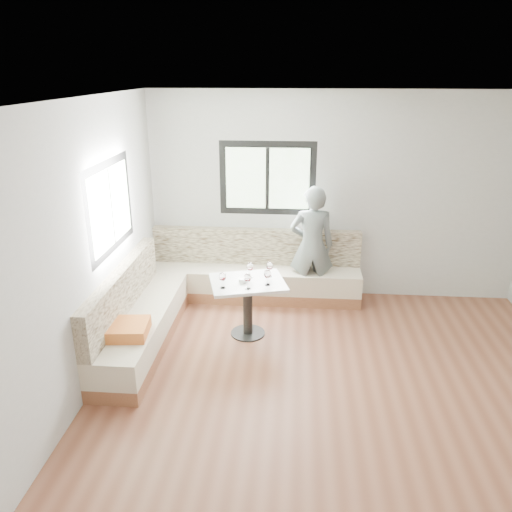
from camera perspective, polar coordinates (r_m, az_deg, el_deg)
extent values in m
cube|color=brown|center=(5.16, 9.79, -15.79)|extent=(5.00, 5.00, 0.01)
cube|color=white|center=(4.17, 12.21, 16.93)|extent=(5.00, 5.00, 0.01)
cube|color=#B7B7B2|center=(6.85, 8.89, 6.59)|extent=(5.00, 0.01, 2.80)
cube|color=#B7B7B2|center=(2.37, 17.12, -24.27)|extent=(5.00, 0.01, 2.80)
cube|color=#B7B7B2|center=(4.88, -19.73, -0.25)|extent=(0.01, 5.00, 2.80)
cube|color=black|center=(6.78, 1.32, 8.85)|extent=(1.30, 0.02, 1.00)
cube|color=black|center=(5.59, -16.30, 5.44)|extent=(0.02, 1.30, 1.00)
cube|color=#9B6142|center=(7.04, -0.14, -4.20)|extent=(2.90, 0.55, 0.16)
cube|color=beige|center=(6.95, -0.14, -2.52)|extent=(2.90, 0.55, 0.29)
cube|color=beige|center=(6.99, 0.00, 1.13)|extent=(2.90, 0.14, 0.50)
cube|color=#9B6142|center=(6.03, -12.66, -9.30)|extent=(0.55, 2.25, 0.16)
cube|color=beige|center=(5.92, -12.83, -7.41)|extent=(0.55, 2.25, 0.29)
cube|color=beige|center=(5.81, -15.07, -3.82)|extent=(0.14, 2.25, 0.50)
cube|color=#C04D2A|center=(5.37, -14.49, -8.12)|extent=(0.46, 0.46, 0.13)
cylinder|color=black|center=(6.16, -0.93, -8.79)|extent=(0.42, 0.42, 0.02)
cylinder|color=black|center=(6.01, -0.95, -6.12)|extent=(0.11, 0.11, 0.66)
cube|color=white|center=(5.86, -0.97, -3.07)|extent=(1.00, 0.86, 0.04)
imported|color=slate|center=(6.70, 6.38, 1.16)|extent=(0.63, 0.44, 1.63)
cylinder|color=white|center=(5.83, -1.48, -2.77)|extent=(0.10, 0.10, 0.04)
sphere|color=black|center=(5.84, -1.32, -2.63)|extent=(0.02, 0.02, 0.02)
sphere|color=black|center=(5.84, -1.59, -2.63)|extent=(0.02, 0.02, 0.02)
sphere|color=black|center=(5.81, -1.48, -2.73)|extent=(0.02, 0.02, 0.02)
cylinder|color=white|center=(5.69, -3.81, -3.62)|extent=(0.06, 0.06, 0.01)
cylinder|color=white|center=(5.68, -3.82, -3.22)|extent=(0.01, 0.01, 0.08)
ellipsoid|color=white|center=(5.64, -3.84, -2.38)|extent=(0.08, 0.08, 0.10)
cylinder|color=#50080C|center=(5.65, -3.84, -2.61)|extent=(0.06, 0.06, 0.02)
cylinder|color=white|center=(5.66, -0.95, -3.74)|extent=(0.06, 0.06, 0.01)
cylinder|color=white|center=(5.64, -0.96, -3.34)|extent=(0.01, 0.01, 0.08)
ellipsoid|color=white|center=(5.60, -0.96, -2.49)|extent=(0.08, 0.08, 0.10)
cylinder|color=#50080C|center=(5.61, -0.96, -2.72)|extent=(0.06, 0.06, 0.02)
cylinder|color=white|center=(5.76, 1.30, -3.29)|extent=(0.06, 0.06, 0.01)
cylinder|color=white|center=(5.74, 1.31, -2.90)|extent=(0.01, 0.01, 0.08)
ellipsoid|color=white|center=(5.70, 1.31, -2.07)|extent=(0.08, 0.08, 0.10)
cylinder|color=#50080C|center=(5.71, 1.31, -2.29)|extent=(0.06, 0.06, 0.02)
cylinder|color=white|center=(5.96, -0.68, -2.42)|extent=(0.06, 0.06, 0.01)
cylinder|color=white|center=(5.94, -0.68, -2.04)|extent=(0.01, 0.01, 0.08)
ellipsoid|color=white|center=(5.91, -0.69, -1.23)|extent=(0.08, 0.08, 0.10)
cylinder|color=#50080C|center=(5.92, -0.69, -1.45)|extent=(0.06, 0.06, 0.02)
cylinder|color=white|center=(5.99, 1.55, -2.32)|extent=(0.06, 0.06, 0.01)
cylinder|color=white|center=(5.97, 1.55, -1.94)|extent=(0.01, 0.01, 0.08)
ellipsoid|color=white|center=(5.93, 1.56, -1.13)|extent=(0.08, 0.08, 0.10)
cylinder|color=#50080C|center=(5.94, 1.56, -1.36)|extent=(0.06, 0.06, 0.02)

